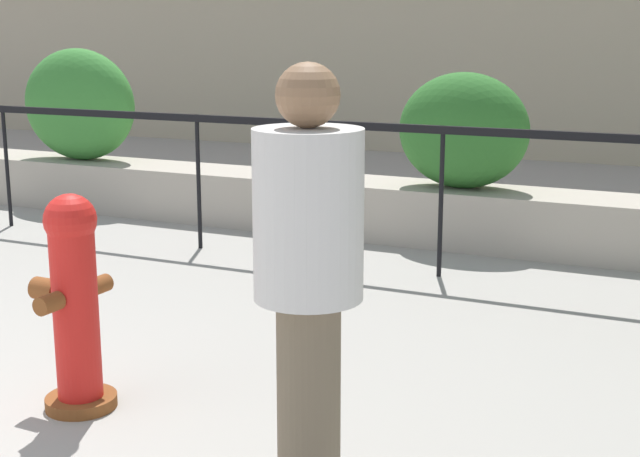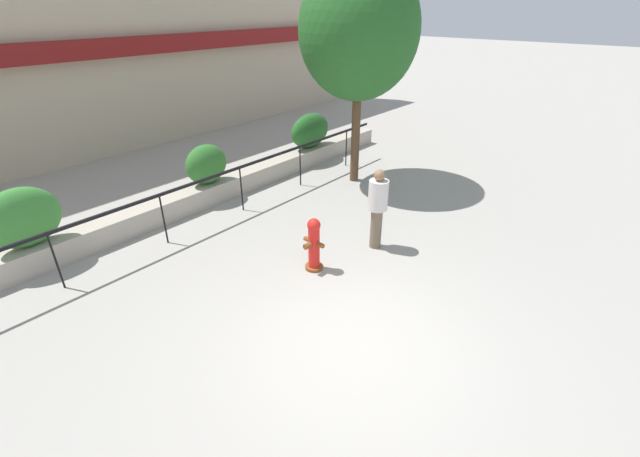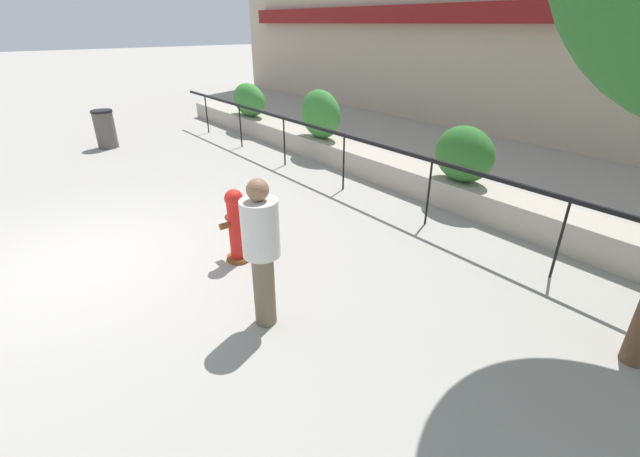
# 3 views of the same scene
# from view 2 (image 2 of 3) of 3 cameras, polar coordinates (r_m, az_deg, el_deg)

# --- Properties ---
(ground_plane) EXTENTS (120.00, 120.00, 0.00)m
(ground_plane) POSITION_cam_2_polar(r_m,az_deg,el_deg) (6.75, 4.13, -15.29)
(ground_plane) COLOR #9E9991
(planter_wall_low) EXTENTS (18.00, 0.70, 0.50)m
(planter_wall_low) POSITION_cam_2_polar(r_m,az_deg,el_deg) (10.61, -22.97, 1.33)
(planter_wall_low) COLOR #ADA393
(planter_wall_low) RESTS_ON ground
(fence_railing_segment) EXTENTS (15.00, 0.05, 1.15)m
(fence_railing_segment) POSITION_cam_2_polar(r_m,az_deg,el_deg) (9.40, -20.56, 3.61)
(fence_railing_segment) COLOR black
(fence_railing_segment) RESTS_ON ground
(hedge_bush_1) EXTENTS (1.35, 0.63, 1.16)m
(hedge_bush_1) POSITION_cam_2_polar(r_m,az_deg,el_deg) (9.65, -34.93, 1.18)
(hedge_bush_1) COLOR #387F33
(hedge_bush_1) RESTS_ON planter_wall_low
(hedge_bush_2) EXTENTS (1.14, 0.70, 1.00)m
(hedge_bush_2) POSITION_cam_2_polar(r_m,az_deg,el_deg) (11.25, -14.93, 8.29)
(hedge_bush_2) COLOR #2D6B28
(hedge_bush_2) RESTS_ON planter_wall_low
(hedge_bush_3) EXTENTS (1.58, 0.68, 1.05)m
(hedge_bush_3) POSITION_cam_2_polar(r_m,az_deg,el_deg) (13.81, -1.32, 12.93)
(hedge_bush_3) COLOR #235B23
(hedge_bush_3) RESTS_ON planter_wall_low
(fire_hydrant) EXTENTS (0.43, 0.47, 1.08)m
(fire_hydrant) POSITION_cam_2_polar(r_m,az_deg,el_deg) (8.12, -0.83, -2.06)
(fire_hydrant) COLOR brown
(fire_hydrant) RESTS_ON ground
(street_tree) EXTENTS (3.26, 2.93, 5.69)m
(street_tree) POSITION_cam_2_polar(r_m,az_deg,el_deg) (11.78, 5.32, 24.76)
(street_tree) COLOR brown
(street_tree) RESTS_ON ground
(pedestrian) EXTENTS (0.52, 0.52, 1.73)m
(pedestrian) POSITION_cam_2_polar(r_m,az_deg,el_deg) (8.75, 7.69, 3.22)
(pedestrian) COLOR brown
(pedestrian) RESTS_ON ground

